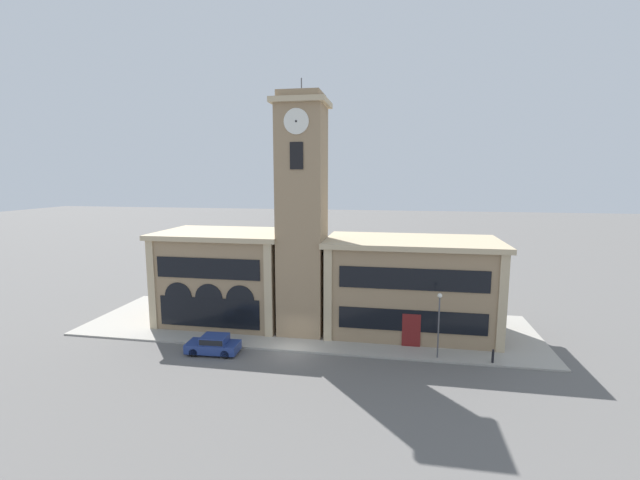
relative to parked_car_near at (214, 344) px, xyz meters
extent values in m
plane|color=#605E5B|center=(6.03, 1.33, -0.78)|extent=(300.00, 300.00, 0.00)
cube|color=#A39E93|center=(6.03, 7.57, -0.70)|extent=(41.96, 12.49, 0.15)
cube|color=#937A5B|center=(6.03, 5.96, 9.27)|extent=(3.95, 3.95, 20.09)
cube|color=tan|center=(6.03, 5.96, 19.53)|extent=(4.65, 4.65, 0.45)
cube|color=#937A5B|center=(6.03, 5.96, 20.06)|extent=(3.64, 3.64, 0.60)
cylinder|color=#4C4C51|center=(6.03, 5.96, 20.96)|extent=(0.10, 0.10, 1.20)
cylinder|color=silver|center=(6.03, 3.93, 17.77)|extent=(2.08, 0.10, 2.08)
cylinder|color=black|center=(6.03, 3.86, 17.77)|extent=(0.17, 0.04, 0.17)
cylinder|color=silver|center=(4.01, 5.96, 17.77)|extent=(0.10, 2.08, 2.08)
cylinder|color=black|center=(3.94, 5.96, 17.77)|extent=(0.04, 0.17, 0.17)
cube|color=black|center=(6.03, 3.94, 15.03)|extent=(1.11, 0.10, 2.20)
cube|color=#937A5B|center=(-2.12, 7.90, 3.44)|extent=(11.76, 7.83, 8.43)
cube|color=tan|center=(-2.12, 7.90, 7.88)|extent=(12.46, 8.53, 0.45)
cube|color=tan|center=(-7.66, 3.92, 3.44)|extent=(0.70, 0.16, 8.43)
cube|color=tan|center=(3.41, 3.92, 3.44)|extent=(0.70, 0.16, 8.43)
cube|color=black|center=(-2.12, 3.94, 5.29)|extent=(9.65, 0.10, 1.85)
cube|color=black|center=(-2.12, 3.94, 1.25)|extent=(9.41, 0.10, 2.70)
cylinder|color=black|center=(-5.06, 3.93, 2.59)|extent=(2.59, 0.06, 2.59)
cylinder|color=black|center=(-2.12, 3.93, 2.59)|extent=(2.59, 0.06, 2.59)
cylinder|color=black|center=(0.82, 3.93, 2.59)|extent=(2.59, 0.06, 2.59)
cube|color=#937A5B|center=(15.66, 7.90, 3.29)|extent=(14.70, 7.83, 8.13)
cube|color=tan|center=(15.66, 7.90, 7.57)|extent=(15.40, 8.53, 0.45)
cube|color=tan|center=(8.66, 3.92, 3.29)|extent=(0.70, 0.16, 8.13)
cube|color=tan|center=(22.66, 3.92, 3.29)|extent=(0.70, 0.16, 8.13)
cube|color=black|center=(15.66, 3.94, 5.07)|extent=(12.06, 0.10, 1.79)
cube|color=maroon|center=(15.66, 3.93, 0.68)|extent=(1.50, 0.12, 2.93)
cube|color=black|center=(15.66, 3.94, 1.56)|extent=(12.06, 0.10, 1.82)
cube|color=navy|center=(-0.06, 0.00, -0.23)|extent=(4.26, 2.08, 0.72)
cube|color=navy|center=(0.11, 0.01, 0.43)|extent=(2.08, 1.79, 0.58)
cube|color=black|center=(0.11, 0.01, 0.43)|extent=(2.00, 1.83, 0.44)
cylinder|color=black|center=(-1.31, -0.90, -0.43)|extent=(0.70, 0.25, 0.69)
cylinder|color=black|center=(-1.39, 0.77, -0.43)|extent=(0.70, 0.25, 0.69)
cylinder|color=black|center=(1.27, -0.78, -0.43)|extent=(0.70, 0.25, 0.69)
cylinder|color=black|center=(1.19, 0.89, -0.43)|extent=(0.70, 0.25, 0.69)
cylinder|color=#4C4C51|center=(17.63, 2.00, 1.77)|extent=(0.12, 0.12, 4.80)
sphere|color=silver|center=(17.63, 2.00, 4.35)|extent=(0.36, 0.36, 0.36)
cylinder|color=black|center=(21.67, 1.78, -0.18)|extent=(0.18, 0.18, 0.90)
sphere|color=black|center=(21.67, 1.78, 0.35)|extent=(0.16, 0.16, 0.16)
camera|label=1|loc=(14.20, -30.71, 13.34)|focal=24.00mm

